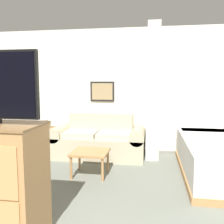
# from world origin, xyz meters

# --- Properties ---
(wall_back) EXTENTS (7.04, 0.16, 2.60)m
(wall_back) POSITION_xyz_m (-0.00, 4.07, 1.29)
(wall_back) COLOR silver
(wall_back) RESTS_ON ground_plane
(wall_partition_pillar) EXTENTS (0.24, 0.56, 2.60)m
(wall_partition_pillar) POSITION_xyz_m (0.22, 3.73, 1.30)
(wall_partition_pillar) COLOR silver
(wall_partition_pillar) RESTS_ON ground_plane
(couch) EXTENTS (1.85, 0.84, 0.84)m
(couch) POSITION_xyz_m (-0.84, 3.58, 0.31)
(couch) COLOR #B7AD8E
(couch) RESTS_ON ground_plane
(coffee_table) EXTENTS (0.57, 0.53, 0.39)m
(coffee_table) POSITION_xyz_m (-0.76, 2.56, 0.34)
(coffee_table) COLOR #B27F4C
(coffee_table) RESTS_ON ground_plane
(side_table) EXTENTS (0.40, 0.40, 0.56)m
(side_table) POSITION_xyz_m (-1.92, 3.56, 0.45)
(side_table) COLOR #B27F4C
(side_table) RESTS_ON ground_plane
(table_lamp) EXTENTS (0.30, 0.30, 0.45)m
(table_lamp) POSITION_xyz_m (-1.92, 3.56, 0.85)
(table_lamp) COLOR tan
(table_lamp) RESTS_ON side_table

